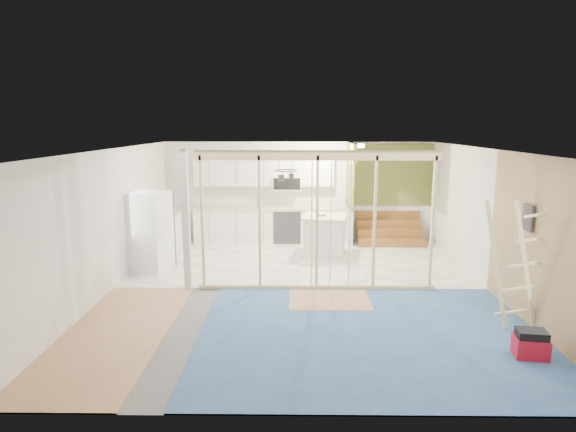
{
  "coord_description": "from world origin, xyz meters",
  "views": [
    {
      "loc": [
        -0.12,
        -8.6,
        3.03
      ],
      "look_at": [
        -0.24,
        0.6,
        1.28
      ],
      "focal_mm": 30.0,
      "sensor_mm": 36.0,
      "label": 1
    }
  ],
  "objects_px": {
    "toolbox": "(531,345)",
    "ladder": "(515,266)",
    "island": "(325,236)",
    "fridge": "(150,232)"
  },
  "relations": [
    {
      "from": "fridge",
      "to": "ladder",
      "type": "height_order",
      "value": "ladder"
    },
    {
      "from": "fridge",
      "to": "toolbox",
      "type": "xyz_separation_m",
      "value": [
        6.1,
        -3.75,
        -0.66
      ]
    },
    {
      "from": "island",
      "to": "toolbox",
      "type": "bearing_deg",
      "value": -54.52
    },
    {
      "from": "toolbox",
      "to": "ladder",
      "type": "relative_size",
      "value": 0.23
    },
    {
      "from": "island",
      "to": "toolbox",
      "type": "relative_size",
      "value": 2.52
    },
    {
      "from": "toolbox",
      "to": "island",
      "type": "bearing_deg",
      "value": 124.06
    },
    {
      "from": "island",
      "to": "ladder",
      "type": "relative_size",
      "value": 0.59
    },
    {
      "from": "fridge",
      "to": "ladder",
      "type": "relative_size",
      "value": 0.87
    },
    {
      "from": "toolbox",
      "to": "ladder",
      "type": "height_order",
      "value": "ladder"
    },
    {
      "from": "fridge",
      "to": "toolbox",
      "type": "relative_size",
      "value": 3.73
    }
  ]
}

